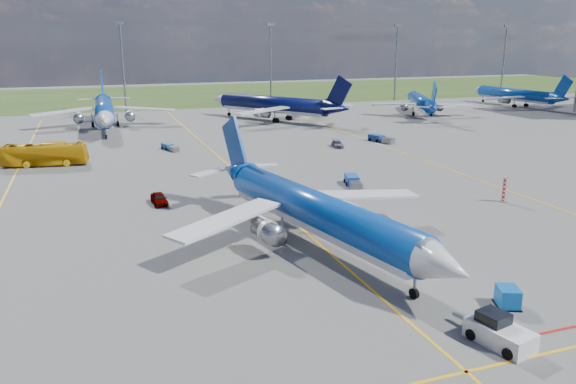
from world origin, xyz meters
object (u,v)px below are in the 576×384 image
object	(u,v)px
bg_jet_ne	(420,115)
uld_container	(508,297)
service_car_c	(337,144)
warning_post	(504,189)
baggage_tug_e	(381,139)
bg_jet_ene	(514,106)
baggage_tug_w	(353,182)
bg_jet_n	(273,120)
baggage_tug_c	(170,147)
apron_bus	(45,154)
pushback_tug	(499,332)
bg_jet_nnw	(106,128)
main_airliner	(316,247)
service_car_a	(159,199)
service_car_b	(260,180)

from	to	relation	value
bg_jet_ne	uld_container	distance (m)	106.24
uld_container	service_car_c	distance (m)	61.53
warning_post	baggage_tug_e	size ratio (longest dim) A/B	0.53
bg_jet_ene	baggage_tug_w	bearing A→B (deg)	32.90
bg_jet_n	baggage_tug_c	size ratio (longest dim) A/B	8.70
bg_jet_ene	apron_bus	world-z (taller)	bg_jet_ene
pushback_tug	baggage_tug_w	xyz separation A→B (m)	(8.52, 38.38, -0.22)
bg_jet_nnw	baggage_tug_e	distance (m)	58.61
bg_jet_ene	main_airliner	distance (m)	126.27
service_car_a	baggage_tug_e	world-z (taller)	service_car_a
bg_jet_n	pushback_tug	bearing A→B (deg)	45.08
bg_jet_n	baggage_tug_w	xyz separation A→B (m)	(-8.92, -61.03, 0.57)
bg_jet_ene	baggage_tug_e	size ratio (longest dim) A/B	6.34
bg_jet_ene	baggage_tug_w	distance (m)	104.40
service_car_a	baggage_tug_c	distance (m)	33.07
service_car_c	baggage_tug_c	world-z (taller)	service_car_c
service_car_c	baggage_tug_e	world-z (taller)	baggage_tug_e
bg_jet_ene	service_car_a	world-z (taller)	bg_jet_ene
warning_post	baggage_tug_e	bearing A→B (deg)	82.42
service_car_a	service_car_c	world-z (taller)	service_car_a
bg_jet_ene	apron_bus	size ratio (longest dim) A/B	2.89
bg_jet_nnw	baggage_tug_c	distance (m)	30.46
bg_jet_ne	baggage_tug_w	bearing A→B (deg)	73.73
bg_jet_ne	uld_container	bearing A→B (deg)	83.58
service_car_b	baggage_tug_w	xyz separation A→B (m)	(11.22, -4.78, -0.08)
bg_jet_n	uld_container	world-z (taller)	bg_jet_n
bg_jet_ene	main_airliner	bearing A→B (deg)	35.92
bg_jet_ne	bg_jet_ene	distance (m)	35.13
uld_container	service_car_c	size ratio (longest dim) A/B	0.46
service_car_a	baggage_tug_c	size ratio (longest dim) A/B	0.84
bg_jet_n	main_airliner	distance (m)	82.65
warning_post	apron_bus	bearing A→B (deg)	143.15
bg_jet_ne	warning_post	bearing A→B (deg)	87.30
bg_jet_ne	baggage_tug_w	size ratio (longest dim) A/B	6.21
bg_jet_nnw	main_airliner	bearing A→B (deg)	-77.36
bg_jet_n	baggage_tug_e	distance (m)	35.14
bg_jet_ene	service_car_c	size ratio (longest dim) A/B	9.11
apron_bus	baggage_tug_w	bearing A→B (deg)	-116.86
bg_jet_ne	main_airliner	xyz separation A→B (m)	(-60.10, -77.14, 0.00)
bg_jet_ene	service_car_c	xyz separation A→B (m)	(-72.42, -39.31, 0.57)
bg_jet_ne	main_airliner	bearing A→B (deg)	74.75
bg_jet_ene	baggage_tug_w	xyz separation A→B (m)	(-81.78, -64.89, 0.57)
service_car_c	baggage_tug_c	xyz separation A→B (m)	(-28.43, 7.15, -0.09)
bg_jet_ne	baggage_tug_e	distance (m)	42.05
pushback_tug	baggage_tug_c	size ratio (longest dim) A/B	1.25
bg_jet_n	pushback_tug	size ratio (longest dim) A/B	6.96
bg_jet_ne	pushback_tug	xyz separation A→B (m)	(-55.76, -96.83, 0.79)
bg_jet_n	service_car_b	world-z (taller)	bg_jet_n
pushback_tug	service_car_b	world-z (taller)	pushback_tug
bg_jet_nnw	warning_post	bearing A→B (deg)	-58.74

